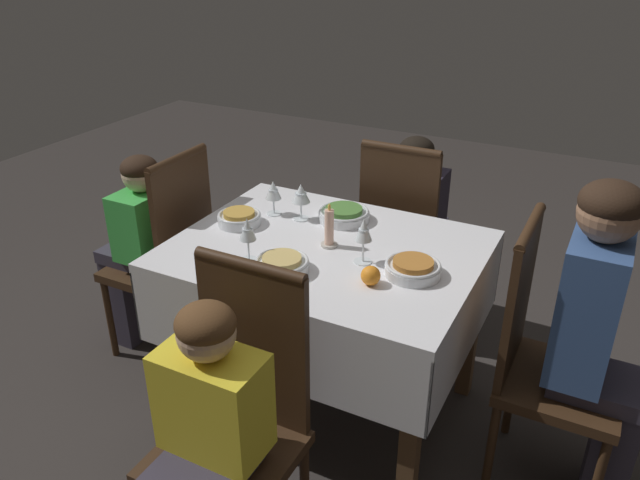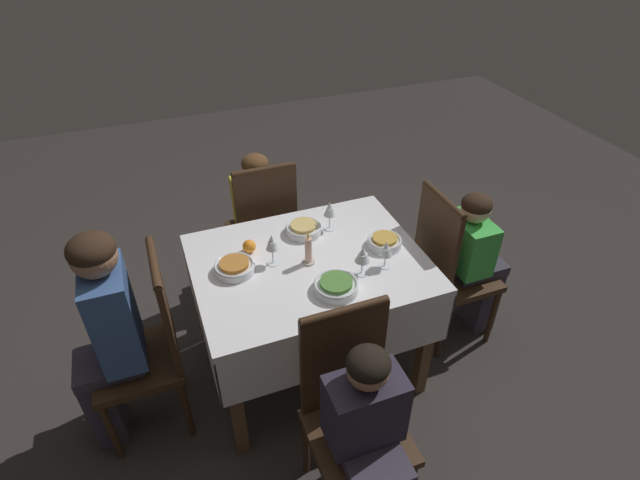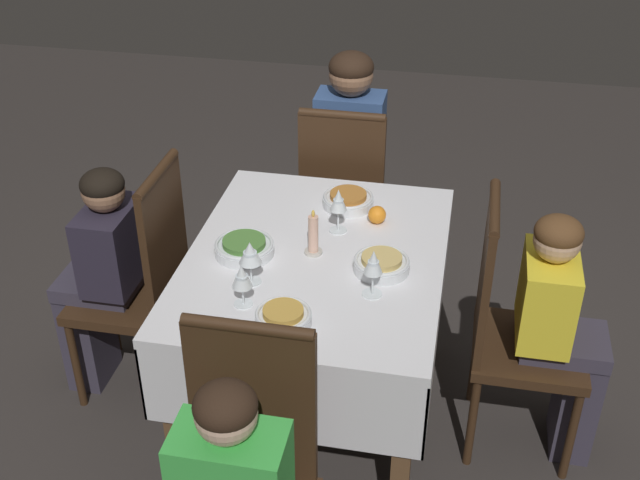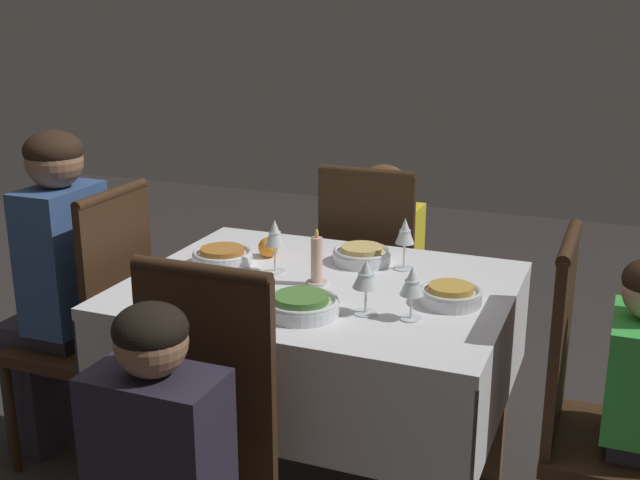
% 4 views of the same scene
% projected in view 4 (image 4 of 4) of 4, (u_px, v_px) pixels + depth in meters
% --- Properties ---
extents(dining_table, '(1.14, 0.89, 0.78)m').
position_uv_depth(dining_table, '(320.00, 320.00, 2.46)').
color(dining_table, silver).
rests_on(dining_table, ground_plane).
extents(chair_east, '(0.40, 0.40, 1.02)m').
position_uv_depth(chair_east, '(95.00, 321.00, 2.75)').
color(chair_east, '#382314').
rests_on(chair_east, ground_plane).
extents(chair_south, '(0.40, 0.40, 1.02)m').
position_uv_depth(chair_south, '(373.00, 282.00, 3.13)').
color(chair_south, '#382314').
rests_on(chair_south, ground_plane).
extents(chair_west, '(0.40, 0.40, 1.02)m').
position_uv_depth(chair_west, '(595.00, 408.00, 2.17)').
color(chair_west, '#382314').
rests_on(chair_west, ground_plane).
extents(chair_north, '(0.40, 0.40, 1.02)m').
position_uv_depth(chair_north, '(186.00, 467.00, 1.90)').
color(chair_north, '#382314').
rests_on(chair_north, ground_plane).
extents(person_adult_denim, '(0.34, 0.30, 1.20)m').
position_uv_depth(person_adult_denim, '(54.00, 278.00, 2.77)').
color(person_adult_denim, '#383342').
rests_on(person_adult_denim, ground_plane).
extents(person_child_yellow, '(0.30, 0.33, 0.99)m').
position_uv_depth(person_child_yellow, '(387.00, 268.00, 3.29)').
color(person_child_yellow, '#383342').
rests_on(person_child_yellow, ground_plane).
extents(bowl_east, '(0.20, 0.20, 0.06)m').
position_uv_depth(bowl_east, '(222.00, 256.00, 2.59)').
color(bowl_east, silver).
rests_on(bowl_east, dining_table).
extents(wine_glass_east, '(0.07, 0.07, 0.17)m').
position_uv_depth(wine_glass_east, '(275.00, 235.00, 2.49)').
color(wine_glass_east, white).
rests_on(wine_glass_east, dining_table).
extents(bowl_south, '(0.19, 0.19, 0.06)m').
position_uv_depth(bowl_south, '(362.00, 255.00, 2.61)').
color(bowl_south, silver).
rests_on(bowl_south, dining_table).
extents(wine_glass_south, '(0.07, 0.07, 0.17)m').
position_uv_depth(wine_glass_south, '(405.00, 233.00, 2.52)').
color(wine_glass_south, white).
rests_on(wine_glass_south, dining_table).
extents(bowl_west, '(0.18, 0.18, 0.06)m').
position_uv_depth(bowl_west, '(451.00, 295.00, 2.26)').
color(bowl_west, silver).
rests_on(bowl_west, dining_table).
extents(wine_glass_west, '(0.07, 0.07, 0.15)m').
position_uv_depth(wine_glass_west, '(412.00, 283.00, 2.13)').
color(wine_glass_west, white).
rests_on(wine_glass_west, dining_table).
extents(bowl_north, '(0.21, 0.21, 0.06)m').
position_uv_depth(bowl_north, '(301.00, 305.00, 2.18)').
color(bowl_north, silver).
rests_on(bowl_north, dining_table).
extents(wine_glass_north, '(0.08, 0.08, 0.15)m').
position_uv_depth(wine_glass_north, '(366.00, 276.00, 2.16)').
color(wine_glass_north, white).
rests_on(wine_glass_north, dining_table).
extents(candle_centerpiece, '(0.06, 0.06, 0.17)m').
position_uv_depth(candle_centerpiece, '(317.00, 264.00, 2.40)').
color(candle_centerpiece, beige).
rests_on(candle_centerpiece, dining_table).
extents(orange_fruit, '(0.07, 0.07, 0.07)m').
position_uv_depth(orange_fruit, '(268.00, 247.00, 2.67)').
color(orange_fruit, orange).
rests_on(orange_fruit, dining_table).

